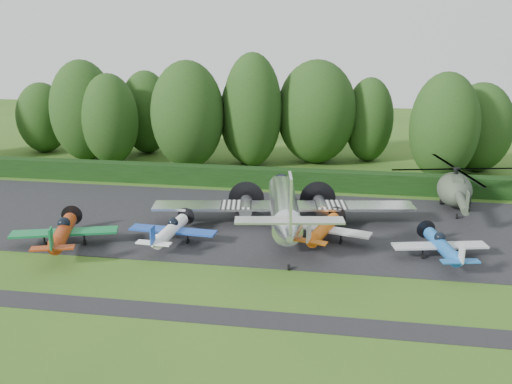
% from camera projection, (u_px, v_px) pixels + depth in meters
% --- Properties ---
extents(ground, '(160.00, 160.00, 0.00)m').
position_uv_depth(ground, '(211.00, 271.00, 39.13)').
color(ground, '#2D5A19').
rests_on(ground, ground).
extents(apron, '(70.00, 18.00, 0.01)m').
position_uv_depth(apron, '(239.00, 222.00, 48.58)').
color(apron, black).
rests_on(apron, ground).
extents(taxiway_verge, '(70.00, 2.00, 0.00)m').
position_uv_depth(taxiway_verge, '(187.00, 314.00, 33.46)').
color(taxiway_verge, black).
rests_on(taxiway_verge, ground).
extents(hedgerow, '(90.00, 1.60, 2.00)m').
position_uv_depth(hedgerow, '(259.00, 187.00, 58.97)').
color(hedgerow, black).
rests_on(hedgerow, ground).
extents(transport_plane, '(21.83, 16.74, 7.00)m').
position_uv_depth(transport_plane, '(284.00, 207.00, 46.44)').
color(transport_plane, white).
rests_on(transport_plane, ground).
extents(light_plane_red, '(7.90, 8.30, 3.04)m').
position_uv_depth(light_plane_red, '(63.00, 232.00, 42.78)').
color(light_plane_red, '#95300D').
rests_on(light_plane_red, ground).
extents(light_plane_white, '(6.84, 7.19, 2.63)m').
position_uv_depth(light_plane_white, '(171.00, 230.00, 43.64)').
color(light_plane_white, white).
rests_on(light_plane_white, ground).
extents(light_plane_orange, '(7.12, 7.49, 2.74)m').
position_uv_depth(light_plane_orange, '(323.00, 229.00, 43.80)').
color(light_plane_orange, '#CD590C').
rests_on(light_plane_orange, ground).
extents(light_plane_blue, '(6.81, 7.16, 2.62)m').
position_uv_depth(light_plane_blue, '(442.00, 246.00, 40.65)').
color(light_plane_blue, '#1C5DAB').
rests_on(light_plane_blue, ground).
extents(helicopter, '(11.80, 13.81, 3.80)m').
position_uv_depth(helicopter, '(455.00, 187.00, 51.70)').
color(helicopter, '#3A4737').
rests_on(helicopter, ground).
extents(tree_0, '(7.26, 7.26, 11.53)m').
position_uv_depth(tree_0, '(444.00, 127.00, 60.03)').
color(tree_0, black).
rests_on(tree_0, ground).
extents(tree_2, '(6.59, 6.59, 10.56)m').
position_uv_depth(tree_2, '(146.00, 112.00, 72.80)').
color(tree_2, black).
rests_on(tree_2, ground).
extents(tree_3, '(6.55, 6.55, 9.02)m').
position_uv_depth(tree_3, '(43.00, 118.00, 73.51)').
color(tree_3, black).
rests_on(tree_3, ground).
extents(tree_5, '(7.33, 7.33, 10.04)m').
position_uv_depth(tree_5, '(480.00, 127.00, 63.87)').
color(tree_5, black).
rests_on(tree_5, ground).
extents(tree_6, '(7.86, 7.86, 12.15)m').
position_uv_depth(tree_6, '(83.00, 111.00, 68.85)').
color(tree_6, black).
rests_on(tree_6, ground).
extents(tree_7, '(8.41, 8.41, 12.35)m').
position_uv_depth(tree_7, '(188.00, 115.00, 65.14)').
color(tree_7, black).
rests_on(tree_7, ground).
extents(tree_8, '(9.40, 9.40, 12.25)m').
position_uv_depth(tree_8, '(316.00, 112.00, 67.47)').
color(tree_8, black).
rests_on(tree_8, ground).
extents(tree_9, '(5.77, 5.77, 10.14)m').
position_uv_depth(tree_9, '(369.00, 120.00, 68.54)').
color(tree_9, black).
rests_on(tree_9, ground).
extents(tree_10, '(6.74, 6.74, 11.49)m').
position_uv_depth(tree_10, '(248.00, 116.00, 67.25)').
color(tree_10, black).
rests_on(tree_10, ground).
extents(tree_11, '(6.72, 6.72, 10.72)m').
position_uv_depth(tree_11, '(110.00, 119.00, 67.21)').
color(tree_11, black).
rests_on(tree_11, ground).
extents(tree_12, '(6.86, 6.86, 13.17)m').
position_uv_depth(tree_12, '(252.00, 110.00, 65.77)').
color(tree_12, black).
rests_on(tree_12, ground).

